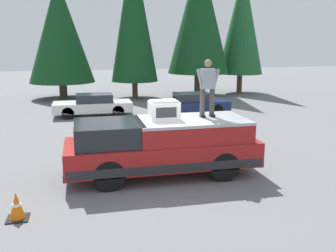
% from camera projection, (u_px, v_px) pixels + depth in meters
% --- Properties ---
extents(ground_plane, '(90.00, 90.00, 0.00)m').
position_uv_depth(ground_plane, '(155.00, 176.00, 10.93)').
color(ground_plane, slate).
extents(pickup_truck, '(2.01, 5.54, 1.65)m').
position_uv_depth(pickup_truck, '(162.00, 146.00, 10.88)').
color(pickup_truck, maroon).
rests_on(pickup_truck, ground).
extents(compressor_unit, '(0.65, 0.84, 0.56)m').
position_uv_depth(compressor_unit, '(164.00, 110.00, 10.73)').
color(compressor_unit, silver).
rests_on(compressor_unit, pickup_truck).
extents(person_on_truck_bed, '(0.29, 0.72, 1.69)m').
position_uv_depth(person_on_truck_bed, '(208.00, 87.00, 10.99)').
color(person_on_truck_bed, '#423D38').
rests_on(person_on_truck_bed, pickup_truck).
extents(parked_car_navy, '(1.64, 4.10, 1.16)m').
position_uv_depth(parked_car_navy, '(191.00, 104.00, 20.32)').
color(parked_car_navy, navy).
rests_on(parked_car_navy, ground).
extents(parked_car_white, '(1.64, 4.10, 1.16)m').
position_uv_depth(parked_car_white, '(93.00, 105.00, 19.91)').
color(parked_car_white, white).
rests_on(parked_car_white, ground).
extents(traffic_cone, '(0.47, 0.47, 0.62)m').
position_uv_depth(traffic_cone, '(17.00, 207.00, 8.22)').
color(traffic_cone, black).
rests_on(traffic_cone, ground).
extents(conifer_far_left, '(3.36, 3.36, 9.25)m').
position_uv_depth(conifer_far_left, '(242.00, 22.00, 28.00)').
color(conifer_far_left, '#4C3826').
rests_on(conifer_far_left, ground).
extents(conifer_left, '(4.41, 4.41, 10.04)m').
position_uv_depth(conifer_left, '(199.00, 14.00, 26.48)').
color(conifer_left, '#4C3826').
rests_on(conifer_left, ground).
extents(conifer_center_left, '(3.23, 3.23, 10.46)m').
position_uv_depth(conifer_center_left, '(133.00, 12.00, 25.27)').
color(conifer_center_left, '#4C3826').
rests_on(conifer_center_left, ground).
extents(conifer_center_right, '(4.45, 4.45, 8.08)m').
position_uv_depth(conifer_center_right, '(60.00, 31.00, 25.37)').
color(conifer_center_right, '#4C3826').
rests_on(conifer_center_right, ground).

